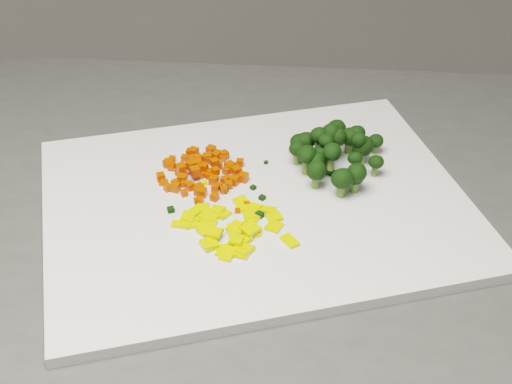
{
  "coord_description": "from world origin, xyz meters",
  "views": [
    {
      "loc": [
        -0.16,
        -0.1,
        1.41
      ],
      "look_at": [
        -0.12,
        0.57,
        0.92
      ],
      "focal_mm": 50.0,
      "sensor_mm": 36.0,
      "label": 1
    }
  ],
  "objects": [
    {
      "name": "carrot_cube_59",
      "position": [
        -0.19,
        0.63,
        0.93
      ],
      "size": [
        0.01,
        0.01,
        0.01
      ],
      "primitive_type": "cube",
      "rotation": [
        0.0,
        0.0,
        0.11
      ],
      "color": "red",
      "rests_on": "carrot_pile"
    },
    {
      "name": "carrot_cube_10",
      "position": [
        -0.21,
        0.61,
        0.92
      ],
      "size": [
        0.01,
        0.01,
        0.01
      ],
      "primitive_type": "cube",
      "rotation": [
        0.0,
        0.0,
        1.33
      ],
      "color": "red",
      "rests_on": "carrot_pile"
    },
    {
      "name": "carrot_cube_22",
      "position": [
        -0.18,
        0.58,
        0.92
      ],
      "size": [
        0.01,
        0.01,
        0.01
      ],
      "primitive_type": "cube",
      "rotation": [
        0.0,
        0.0,
        1.29
      ],
      "color": "red",
      "rests_on": "carrot_pile"
    },
    {
      "name": "pepper_chunk_1",
      "position": [
        -0.1,
        0.53,
        0.92
      ],
      "size": [
        0.02,
        0.02,
        0.01
      ],
      "primitive_type": "cube",
      "rotation": [
        -0.01,
        -0.06,
        1.88
      ],
      "color": "yellow",
      "rests_on": "pepper_pile"
    },
    {
      "name": "carrot_cube_21",
      "position": [
        -0.18,
        0.63,
        0.92
      ],
      "size": [
        0.01,
        0.01,
        0.01
      ],
      "primitive_type": "cube",
      "rotation": [
        0.0,
        0.0,
        2.62
      ],
      "color": "red",
      "rests_on": "carrot_pile"
    },
    {
      "name": "carrot_cube_14",
      "position": [
        -0.14,
        0.61,
        0.92
      ],
      "size": [
        0.01,
        0.01,
        0.01
      ],
      "primitive_type": "cube",
      "rotation": [
        0.0,
        0.0,
        1.04
      ],
      "color": "red",
      "rests_on": "carrot_pile"
    },
    {
      "name": "broccoli_floret_22",
      "position": [
        0.02,
        0.67,
        0.93
      ],
      "size": [
        0.03,
        0.03,
        0.04
      ],
      "primitive_type": null,
      "color": "black",
      "rests_on": "broccoli_pile"
    },
    {
      "name": "broccoli_pile",
      "position": [
        -0.01,
        0.63,
        0.94
      ],
      "size": [
        0.13,
        0.13,
        0.06
      ],
      "primitive_type": null,
      "color": "black",
      "rests_on": "cutting_board"
    },
    {
      "name": "carrot_cube_16",
      "position": [
        -0.2,
        0.59,
        0.92
      ],
      "size": [
        0.01,
        0.01,
        0.01
      ],
      "primitive_type": "cube",
      "rotation": [
        0.0,
        0.0,
        1.97
      ],
      "color": "red",
      "rests_on": "carrot_pile"
    },
    {
      "name": "carrot_cube_76",
      "position": [
        -0.23,
        0.62,
        0.92
      ],
      "size": [
        0.01,
        0.01,
        0.01
      ],
      "primitive_type": "cube",
      "rotation": [
        0.0,
        0.0,
        0.26
      ],
      "color": "red",
      "rests_on": "carrot_pile"
    },
    {
      "name": "broccoli_floret_13",
      "position": [
        -0.06,
        0.66,
        0.93
      ],
      "size": [
        0.03,
        0.03,
        0.03
      ],
      "primitive_type": null,
      "color": "black",
      "rests_on": "broccoli_pile"
    },
    {
      "name": "carrot_cube_15",
      "position": [
        -0.17,
        0.63,
        0.93
      ],
      "size": [
        0.01,
        0.01,
        0.01
      ],
      "primitive_type": "cube",
      "rotation": [
        0.0,
        0.0,
        0.51
      ],
      "color": "red",
      "rests_on": "carrot_pile"
    },
    {
      "name": "stray_bit_8",
      "position": [
        -0.12,
        0.59,
        0.92
      ],
      "size": [
        0.01,
        0.01,
        0.0
      ],
      "primitive_type": "cube",
      "rotation": [
        0.0,
        0.0,
        2.31
      ],
      "color": "black",
      "rests_on": "cutting_board"
    },
    {
      "name": "carrot_cube_18",
      "position": [
        -0.19,
        0.59,
        0.92
      ],
      "size": [
        0.01,
        0.01,
        0.01
      ],
      "primitive_type": "cube",
      "rotation": [
        0.0,
        0.0,
        1.3
      ],
      "color": "red",
      "rests_on": "carrot_pile"
    },
    {
      "name": "pepper_chunk_22",
      "position": [
        -0.17,
        0.51,
        0.92
      ],
      "size": [
        0.02,
        0.02,
        0.01
      ],
      "primitive_type": "cube",
      "rotation": [
        -0.03,
        0.1,
        2.72
      ],
      "color": "yellow",
      "rests_on": "pepper_pile"
    },
    {
      "name": "pepper_chunk_31",
      "position": [
        -0.18,
        0.52,
        0.92
      ],
      "size": [
        0.02,
        0.02,
        0.01
      ],
      "primitive_type": "cube",
      "rotation": [
        0.07,
        -0.07,
        2.22
      ],
      "color": "yellow",
      "rests_on": "pepper_pile"
    },
    {
      "name": "stray_bit_12",
      "position": [
        -0.05,
        0.64,
        0.91
      ],
      "size": [
        0.0,
        0.0,
        0.0
      ],
      "primitive_type": "cube",
      "rotation": [
        0.0,
        0.0,
        0.04
      ],
      "color": "yellow",
      "rests_on": "cutting_board"
    },
    {
      "name": "broccoli_floret_19",
      "position": [
        -0.04,
        0.65,
        0.95
      ],
      "size": [
        0.03,
        0.03,
        0.03
      ],
      "primitive_type": null,
      "color": "black",
      "rests_on": "broccoli_pile"
    },
    {
      "name": "carrot_cube_46",
      "position": [
        -0.18,
        0.65,
        0.93
      ],
      "size": [
        0.01,
        0.01,
        0.01
      ],
      "primitive_type": "cube",
      "rotation": [
        0.0,
        0.0,
        1.99
      ],
      "color": "red",
      "rests_on": "carrot_pile"
    },
    {
      "name": "pepper_chunk_20",
      "position": [
        -0.14,
        0.48,
        0.92
      ],
      "size": [
        0.02,
        0.02,
        0.01
      ],
      "primitive_type": "cube",
      "rotation": [
        0.1,
        0.08,
        1.19
      ],
      "color": "yellow",
      "rests_on": "pepper_pile"
    },
    {
      "name": "broccoli_floret_4",
      "position": [
        -0.03,
        0.61,
        0.95
      ],
      "size": [
        0.03,
        0.03,
        0.03
      ],
      "primitive_type": null,
      "color": "black",
      "rests_on": "broccoli_pile"
    },
    {
      "name": "broccoli_floret_11",
      "position": [
        0.04,
        0.67,
        0.93
      ],
      "size": [
        0.03,
        0.03,
        0.03
      ],
      "primitive_type": null,
      "color": "black",
      "rests_on": "broccoli_pile"
    },
    {
      "name": "pepper_chunk_8",
      "position": [
        -0.15,
        0.47,
        0.92
      ],
      "size": [
        0.02,
        0.02,
        0.01
      ],
      "primitive_type": "cube",
      "rotation": [
        -0.1,
        -0.11,
        1.11
      ],
      "color": "yellow",
      "rests_on": "pepper_pile"
    },
    {
      "name": "pepper_chunk_18",
      "position": [
        -0.17,
        0.55,
        0.92
      ],
      "size": [
        0.02,
        0.03,
        0.01
      ],
      "primitive_type": "cube",
      "rotation": [
        -0.14,
        -0.11,
        1.03
      ],
      "color": "yellow",
      "rests_on": "pepper_pile"
    },
    {
      "name": "carrot_cube_6",
      "position": [
        -0.19,
        0.57,
        0.92
      ],
      "size": [
        0.01,
        0.01,
        0.01
      ],
      "primitive_type": "cube",
      "rotation": [
        0.0,
        0.0,
        1.85
      ],
      "color": "red",
      "rests_on": "carrot_pile"
    },
    {
      "name": "pepper_chunk_27",
      "position": [
        -0.13,
        0.54,
        0.92
      ],
      "size": [
        0.02,
        0.02,
        0.01
      ],
      "primitive_type": "cube",
      "rotation": [
        0.02,
        0.09,
        1.73
      ],
      "color": "yellow",
      "rests_on": "pepper_pile"
    },
    {
      "name": "carrot_cube_75",
      "position": [
        -0.18,
        0.62,
        0.92
      ],
      "size": [
        0.01,
        0.01,
        0.01
      ],
      "primitive_type": "cube",
      "rotation": [
        0.0,
        0.0,
        0.36
      ],
      "color": "red",
      "rests_on": "carrot_pile"
    },
    {
      "name": "carrot_cube_80",
      "position": [
        -0.17,
        0.66,
        0.92
      ],
      "size": [
        0.01,
        0.01,
        0.01
      ],
      "primitive_type": "cube",
      "rotation": [
        0.0,
        0.0,
        0.03
      ],
      "color": "red",
      "rests_on": "carrot_pile"
    },
    {
      "name": "carrot_cube_30",
      "position": [
        -0.17,
        0.57,
        0.92
      ],
      "size": [
        0.01,
        0.01,
        0.01
      ],
      "primitive_type": "cube",
      "rotation": [
        0.0,
        0.0,
        2.57
      ],
      "color": "red",
      "rests_on": "carrot_pile"
    },
    {
      "name": "carrot_cube_40",
      "position": [
        -0.17,
        0.59,
        0.92
      ],
      "size": [
        0.01,
        0.01,
        0.01
      ],
      "primitive_type": "cube",
      "rotation": [
        0.0,
        0.0,
        1.36
      ],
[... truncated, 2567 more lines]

